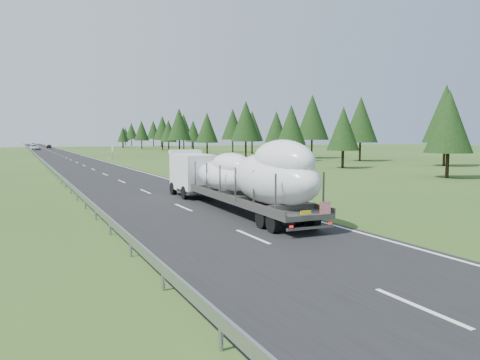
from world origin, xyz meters
name	(u,v)px	position (x,y,z in m)	size (l,w,h in m)	color
ground	(420,308)	(0.00, 0.00, 0.00)	(400.00, 400.00, 0.00)	#2C4818
road_surface	(62,156)	(0.00, 100.00, 0.01)	(10.00, 400.00, 0.02)	black
guardrail	(35,154)	(-5.30, 99.94, 0.60)	(0.10, 400.00, 0.76)	slate
marker_posts	(68,148)	(6.50, 155.00, 0.54)	(0.13, 350.08, 1.00)	silver
highway_sign	(112,150)	(7.20, 80.00, 1.81)	(0.08, 0.90, 2.60)	slate
tree_line_right	(247,126)	(39.54, 89.21, 6.78)	(26.15, 258.16, 12.41)	black
boat_truck	(239,175)	(2.35, 15.28, 2.06)	(2.86, 17.52, 4.06)	silver
distant_van	(35,147)	(-3.44, 155.03, 0.83)	(2.76, 5.98, 1.66)	silver
distant_car_dark	(49,146)	(1.99, 176.78, 0.71)	(1.68, 4.17, 1.42)	black
distant_car_blue	(32,145)	(-2.28, 221.20, 0.72)	(1.51, 4.34, 1.43)	#1B224C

